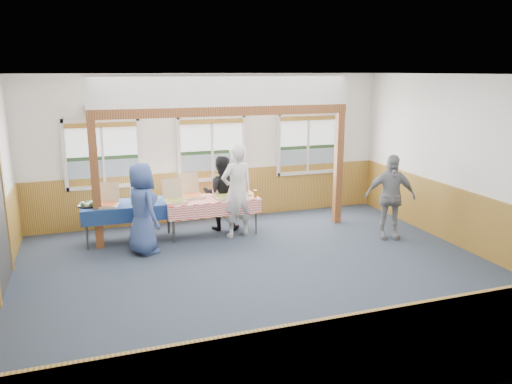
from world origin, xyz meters
The scene contains 28 objects.
floor centered at (0.00, 0.00, 0.00)m, with size 8.00×8.00×0.00m, color #262F3E.
ceiling centered at (0.00, 0.00, 3.20)m, with size 8.00×8.00×0.00m, color white.
wall_back centered at (0.00, 3.50, 1.60)m, with size 8.00×8.00×0.00m, color silver.
wall_front centered at (0.00, -3.50, 1.60)m, with size 8.00×8.00×0.00m, color silver.
wall_right centered at (4.00, 0.00, 1.60)m, with size 8.00×8.00×0.00m, color silver.
wainscot_back centered at (0.00, 3.48, 0.55)m, with size 7.98×0.05×1.10m, color brown.
wainscot_front centered at (0.00, -3.48, 0.55)m, with size 7.98×0.05×1.10m, color brown.
wainscot_right centered at (3.98, 0.00, 0.55)m, with size 0.05×6.98×1.10m, color brown.
window_left centered at (-2.30, 3.46, 1.68)m, with size 1.56×0.10×1.46m.
window_mid centered at (0.00, 3.46, 1.68)m, with size 1.56×0.10×1.46m.
window_right centered at (2.30, 3.46, 1.68)m, with size 1.56×0.10×1.46m.
post_left centered at (-2.50, 2.30, 1.20)m, with size 0.15×0.15×2.40m, color #632E16.
post_right centered at (2.50, 2.30, 1.20)m, with size 0.15×0.15×2.40m, color #632E16.
cross_beam centered at (0.00, 2.30, 2.49)m, with size 5.15×0.18×0.18m, color #632E16.
table_left centered at (-1.91, 2.53, 0.70)m, with size 1.91×1.11×0.76m.
table_right centered at (-0.30, 2.39, 0.70)m, with size 1.98×1.16×0.76m.
pizza_box_a centered at (-2.30, 2.42, 0.82)m, with size 0.47×0.53×0.41m.
pizza_box_b centered at (-1.57, 2.69, 0.82)m, with size 0.49×0.55×0.42m.
pizza_box_c centered at (-1.05, 2.29, 0.82)m, with size 0.42×0.50×0.43m.
pizza_box_d centered at (-0.65, 2.58, 0.83)m, with size 0.47×0.56×0.46m.
pizza_box_e centered at (-0.05, 2.31, 0.82)m, with size 0.42×0.51×0.44m.
pizza_box_f centered at (0.36, 2.53, 0.83)m, with size 0.51×0.58×0.45m.
veggie_tray centered at (-2.66, 2.53, 0.79)m, with size 0.38×0.38×0.09m.
drink_glass centered at (0.55, 2.14, 0.83)m, with size 0.07×0.07×0.15m, color #926618.
woman_white centered at (0.15, 2.09, 0.94)m, with size 0.68×0.45×1.87m, color silver.
woman_black centered at (-0.03, 2.64, 0.78)m, with size 0.76×0.59×1.56m, color black.
man_blue centered at (-1.74, 1.73, 0.84)m, with size 0.82×0.53×1.67m, color #334881.
person_grey centered at (2.98, 1.03, 0.84)m, with size 0.99×0.41×1.68m, color gray.
Camera 1 is at (-2.59, -7.12, 3.25)m, focal length 35.00 mm.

